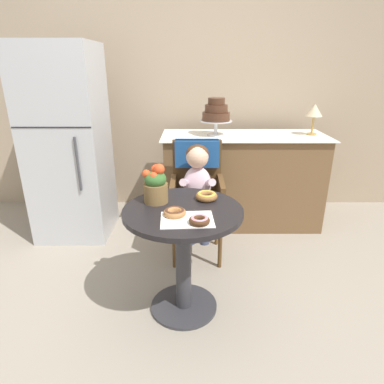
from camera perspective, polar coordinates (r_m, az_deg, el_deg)
The scene contains 14 objects.
ground_plane at distance 2.33m, azimuth -1.31°, elevation -19.31°, with size 8.00×8.00×0.00m, color gray.
back_wall at distance 3.63m, azimuth -0.77°, elevation 18.56°, with size 4.80×0.10×2.70m, color tan.
cafe_table at distance 2.04m, azimuth -1.43°, elevation -8.39°, with size 0.72×0.72×0.72m.
wicker_chair at distance 2.67m, azimuth 0.99°, elevation 2.03°, with size 0.42×0.45×0.95m.
seated_child at distance 2.51m, azimuth 1.04°, elevation 1.69°, with size 0.27×0.32×0.73m.
paper_napkin at distance 1.81m, azimuth -0.74°, elevation -4.82°, with size 0.29×0.22×0.00m, color white.
donut_front at distance 2.07m, azimuth 2.66°, elevation -0.66°, with size 0.14×0.14×0.05m.
donut_mid at distance 1.76m, azimuth 1.40°, elevation -4.89°, with size 0.11×0.11×0.04m.
donut_side at distance 1.85m, azimuth -2.92°, elevation -3.52°, with size 0.13×0.13×0.04m.
flower_vase at distance 2.02m, azimuth -6.22°, elevation 1.26°, with size 0.15×0.15×0.25m.
display_counter at distance 3.29m, azimuth 8.79°, elevation 2.10°, with size 1.56×0.62×0.90m.
tiered_cake_stand at distance 3.11m, azimuth 4.35°, elevation 13.53°, with size 0.30×0.30×0.34m.
table_lamp at distance 3.31m, azimuth 20.65°, elevation 12.95°, with size 0.15×0.15×0.28m.
refrigerator at distance 3.15m, azimuth -20.58°, elevation 7.63°, with size 0.64×0.63×1.70m.
Camera 1 is at (0.05, -1.78, 1.52)m, focal length 30.66 mm.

